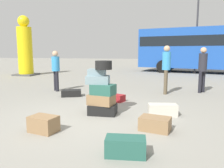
{
  "coord_description": "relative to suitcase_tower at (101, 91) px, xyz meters",
  "views": [
    {
      "loc": [
        1.55,
        -4.79,
        1.54
      ],
      "look_at": [
        0.19,
        1.4,
        0.6
      ],
      "focal_mm": 35.46,
      "sensor_mm": 36.0,
      "label": 1
    }
  ],
  "objects": [
    {
      "name": "suitcase_teal_upright_blue",
      "position": [
        0.92,
        -2.07,
        -0.43
      ],
      "size": [
        0.63,
        0.37,
        0.28
      ],
      "primitive_type": "cube",
      "rotation": [
        0.0,
        0.0,
        0.11
      ],
      "color": "#26594C",
      "rests_on": "ground"
    },
    {
      "name": "yellow_dummy_statue",
      "position": [
        -7.06,
        7.55,
        1.09
      ],
      "size": [
        1.28,
        1.28,
        3.75
      ],
      "color": "yellow",
      "rests_on": "ground"
    },
    {
      "name": "suitcase_brown_left_side",
      "position": [
        1.32,
        -0.89,
        -0.43
      ],
      "size": [
        0.65,
        0.5,
        0.27
      ],
      "primitive_type": "cube",
      "rotation": [
        0.0,
        0.0,
        -0.22
      ],
      "color": "olive",
      "rests_on": "ground"
    },
    {
      "name": "person_bearded_onlooker",
      "position": [
        1.59,
        3.03,
        0.48
      ],
      "size": [
        0.3,
        0.34,
        1.74
      ],
      "rotation": [
        0.0,
        0.0,
        -1.65
      ],
      "color": "brown",
      "rests_on": "ground"
    },
    {
      "name": "parked_bus",
      "position": [
        5.25,
        11.57,
        1.27
      ],
      "size": [
        11.06,
        4.97,
        3.15
      ],
      "rotation": [
        0.0,
        0.0,
        -0.24
      ],
      "color": "#1E4CA5",
      "rests_on": "ground"
    },
    {
      "name": "lamp_post",
      "position": [
        3.72,
        11.07,
        3.33
      ],
      "size": [
        0.36,
        0.36,
        5.95
      ],
      "color": "#333338",
      "rests_on": "ground"
    },
    {
      "name": "person_passerby_in_red",
      "position": [
        2.92,
        3.57,
        0.44
      ],
      "size": [
        0.3,
        0.3,
        1.68
      ],
      "rotation": [
        0.0,
        0.0,
        -2.27
      ],
      "color": "black",
      "rests_on": "ground"
    },
    {
      "name": "person_tourist_with_camera",
      "position": [
        -2.56,
        2.71,
        0.36
      ],
      "size": [
        0.3,
        0.3,
        1.56
      ],
      "rotation": [
        0.0,
        0.0,
        -0.79
      ],
      "color": "black",
      "rests_on": "ground"
    },
    {
      "name": "suitcase_brown_white_trunk",
      "position": [
        -0.77,
        -1.43,
        -0.41
      ],
      "size": [
        0.59,
        0.46,
        0.31
      ],
      "primitive_type": "cube",
      "rotation": [
        0.0,
        0.0,
        -0.21
      ],
      "color": "olive",
      "rests_on": "ground"
    },
    {
      "name": "suitcase_cream_foreground_near",
      "position": [
        1.48,
        0.19,
        -0.43
      ],
      "size": [
        0.72,
        0.41,
        0.28
      ],
      "primitive_type": "cube",
      "rotation": [
        0.0,
        0.0,
        0.16
      ],
      "color": "beige",
      "rests_on": "ground"
    },
    {
      "name": "ground_plane",
      "position": [
        -0.16,
        -0.36,
        -0.57
      ],
      "size": [
        80.0,
        80.0,
        0.0
      ],
      "primitive_type": "plane",
      "color": "gray"
    },
    {
      "name": "suitcase_black_foreground_far",
      "position": [
        -1.59,
        1.86,
        -0.46
      ],
      "size": [
        0.76,
        0.6,
        0.22
      ],
      "primitive_type": "cube",
      "rotation": [
        0.0,
        0.0,
        0.39
      ],
      "color": "black",
      "rests_on": "ground"
    },
    {
      "name": "suitcase_tower",
      "position": [
        0.0,
        0.0,
        0.0
      ],
      "size": [
        0.77,
        0.57,
        1.31
      ],
      "color": "black",
      "rests_on": "ground"
    },
    {
      "name": "suitcase_maroon_behind_tower",
      "position": [
        -0.05,
        1.5,
        -0.46
      ],
      "size": [
        0.85,
        0.6,
        0.21
      ],
      "primitive_type": "cube",
      "rotation": [
        0.0,
        0.0,
        -0.41
      ],
      "color": "maroon",
      "rests_on": "ground"
    }
  ]
}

